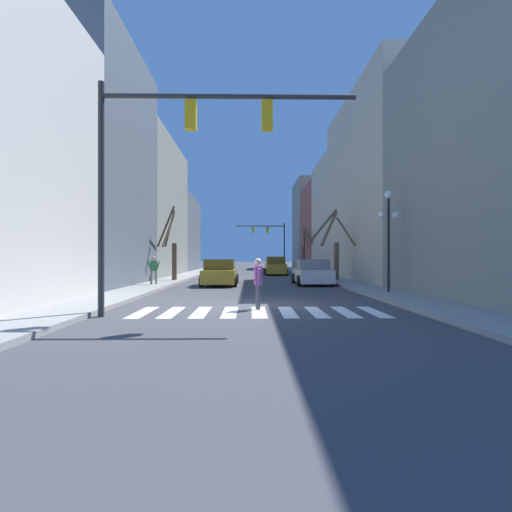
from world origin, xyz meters
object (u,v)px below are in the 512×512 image
object	(u,v)px
car_parked_right_far	(312,273)
street_tree_left_far	(305,251)
traffic_signal_far	(270,236)
pedestrian_near_right_corner	(258,279)
car_parked_left_mid	(220,273)
car_parked_right_mid	(275,266)
street_tree_left_near	(334,247)
pedestrian_on_right_sidewalk	(154,268)
street_tree_right_near	(172,250)
street_lamp_right_corner	(388,220)
traffic_signal_near	(175,146)

from	to	relation	value
car_parked_right_far	street_tree_left_far	size ratio (longest dim) A/B	0.93
traffic_signal_far	pedestrian_near_right_corner	world-z (taller)	traffic_signal_far
traffic_signal_far	street_tree_left_far	world-z (taller)	traffic_signal_far
car_parked_left_mid	pedestrian_near_right_corner	size ratio (longest dim) A/B	2.76
car_parked_right_mid	car_parked_right_far	bearing A→B (deg)	-173.66
street_tree_left_near	street_tree_left_far	world-z (taller)	street_tree_left_far
pedestrian_on_right_sidewalk	street_tree_right_near	world-z (taller)	street_tree_right_near
car_parked_right_far	car_parked_right_mid	xyz separation A→B (m)	(-1.45, 13.09, 0.07)
traffic_signal_far	car_parked_left_mid	xyz separation A→B (m)	(-4.69, -31.82, -3.94)
car_parked_right_far	street_tree_right_near	bearing A→B (deg)	74.85
street_lamp_right_corner	car_parked_right_mid	bearing A→B (deg)	100.89
street_lamp_right_corner	street_tree_left_near	bearing A→B (deg)	92.81
car_parked_left_mid	street_tree_left_near	distance (m)	8.36
traffic_signal_near	traffic_signal_far	size ratio (longest dim) A/B	1.08
street_tree_right_near	pedestrian_near_right_corner	bearing A→B (deg)	-68.44
traffic_signal_near	car_parked_left_mid	distance (m)	13.37
pedestrian_on_right_sidewalk	street_tree_left_near	world-z (taller)	street_tree_left_near
car_parked_right_far	street_tree_left_near	bearing A→B (deg)	-35.94
pedestrian_near_right_corner	pedestrian_on_right_sidewalk	distance (m)	11.53
car_parked_right_mid	street_tree_right_near	size ratio (longest dim) A/B	0.89
car_parked_left_mid	car_parked_right_mid	bearing A→B (deg)	162.73
street_lamp_right_corner	street_tree_left_near	world-z (taller)	street_tree_left_near
car_parked_left_mid	pedestrian_on_right_sidewalk	size ratio (longest dim) A/B	2.89
car_parked_right_far	traffic_signal_near	bearing A→B (deg)	155.41
traffic_signal_near	pedestrian_on_right_sidewalk	xyz separation A→B (m)	(-3.38, 11.56, -3.83)
traffic_signal_near	car_parked_left_mid	size ratio (longest dim) A/B	1.61
car_parked_left_mid	pedestrian_on_right_sidewalk	world-z (taller)	pedestrian_on_right_sidewalk
car_parked_right_far	street_tree_right_near	size ratio (longest dim) A/B	0.91
traffic_signal_far	street_lamp_right_corner	distance (m)	38.34
traffic_signal_far	car_parked_right_far	world-z (taller)	traffic_signal_far
traffic_signal_far	street_tree_left_near	distance (m)	28.93
car_parked_left_mid	pedestrian_near_right_corner	distance (m)	11.29
pedestrian_on_right_sidewalk	street_tree_left_far	xyz separation A→B (m)	(11.87, 22.34, 1.30)
pedestrian_on_right_sidewalk	street_tree_left_far	bearing A→B (deg)	45.39
traffic_signal_far	street_tree_left_far	size ratio (longest dim) A/B	1.37
street_lamp_right_corner	street_tree_left_far	distance (m)	27.58
car_parked_right_mid	pedestrian_near_right_corner	size ratio (longest dim) A/B	2.70
traffic_signal_near	traffic_signal_far	xyz separation A→B (m)	(5.05, 44.51, -0.24)
traffic_signal_far	car_parked_right_mid	bearing A→B (deg)	-91.48
street_tree_left_far	street_tree_left_near	bearing A→B (deg)	-91.72
street_tree_right_near	street_lamp_right_corner	bearing A→B (deg)	-38.94
pedestrian_near_right_corner	street_tree_right_near	size ratio (longest dim) A/B	0.33
car_parked_left_mid	car_parked_right_mid	distance (m)	14.21
street_tree_right_near	car_parked_right_mid	bearing A→B (deg)	54.05
car_parked_right_far	street_tree_left_far	world-z (taller)	street_tree_left_far
car_parked_right_far	pedestrian_on_right_sidewalk	xyz separation A→B (m)	(-9.41, -1.62, 0.36)
traffic_signal_far	street_tree_right_near	world-z (taller)	traffic_signal_far
street_tree_left_near	pedestrian_near_right_corner	bearing A→B (deg)	-111.18
car_parked_left_mid	street_tree_right_near	xyz separation A→B (m)	(-3.48, 2.96, 1.45)
street_tree_right_near	traffic_signal_near	bearing A→B (deg)	-78.73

